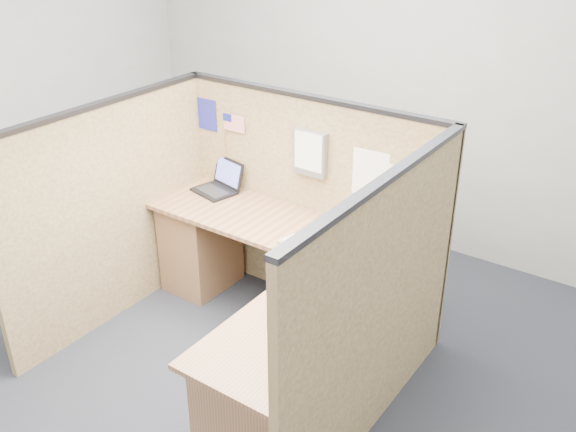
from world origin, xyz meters
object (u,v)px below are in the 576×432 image
Objects in this scene: keyboard at (309,250)px; mouse at (353,258)px; l_desk at (271,304)px; laptop at (219,183)px.

mouse is at bearing 22.73° from keyboard.
keyboard is at bearing 50.59° from l_desk.
laptop is at bearing 165.85° from mouse.
l_desk is 5.59× the size of laptop.
keyboard reaches higher than l_desk.
keyboard is at bearing -168.63° from mouse.
laptop is 3.53× the size of mouse.
l_desk is 0.61m from mouse.
laptop reaches higher than mouse.
laptop is 1.12m from keyboard.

